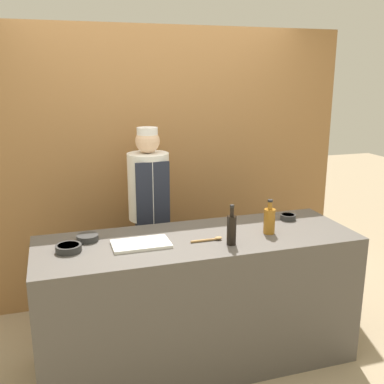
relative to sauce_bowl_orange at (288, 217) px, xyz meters
The scene contains 11 objects.
ground_plane 1.24m from the sauce_bowl_orange, 168.18° to the right, with size 14.00×14.00×0.00m, color tan.
cabinet_wall 1.29m from the sauce_bowl_orange, 126.97° to the left, with size 3.42×0.18×2.40m.
counter 0.92m from the sauce_bowl_orange, 168.18° to the right, with size 2.16×0.73×0.94m.
sauce_bowl_orange is the anchor object (origin of this frame).
sauce_bowl_yellow 1.62m from the sauce_bowl_orange, behind, with size 0.16×0.16×0.04m.
sauce_bowl_brown 1.48m from the sauce_bowl_orange, behind, with size 0.14×0.14×0.04m.
cutting_board 1.18m from the sauce_bowl_orange, behind, with size 0.37×0.22×0.02m.
bottle_soy 0.70m from the sauce_bowl_orange, 150.31° to the right, with size 0.06×0.06×0.27m.
bottle_amber 0.36m from the sauce_bowl_orange, 140.58° to the right, with size 0.08×0.08×0.24m.
wooden_spoon 0.75m from the sauce_bowl_orange, 161.16° to the right, with size 0.22×0.04×0.02m.
chef_center 1.11m from the sauce_bowl_orange, 148.97° to the left, with size 0.33×0.33×1.60m.
Camera 1 is at (-0.90, -2.70, 2.00)m, focal length 42.00 mm.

